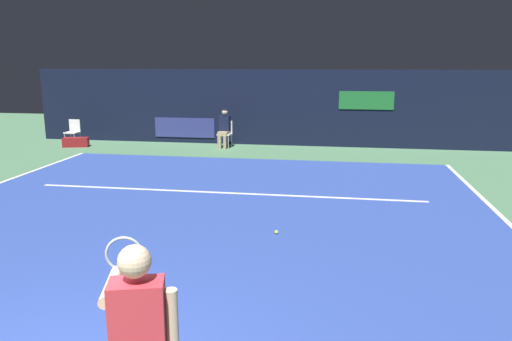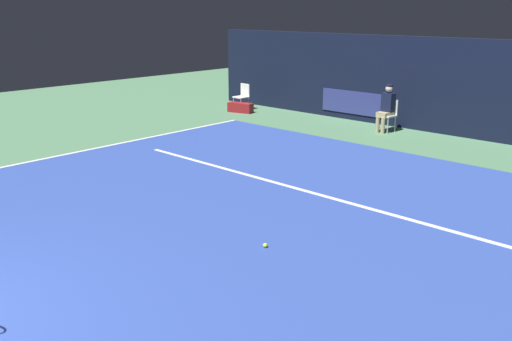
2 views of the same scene
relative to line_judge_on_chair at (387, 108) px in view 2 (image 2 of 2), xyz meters
The scene contains 9 objects.
ground_plane 7.95m from the line_judge_on_chair, 80.50° to the right, with size 33.66×33.66×0.00m, color #4C7A56.
court_surface 7.95m from the line_judge_on_chair, 80.50° to the right, with size 11.18×12.06×0.01m, color #2D479E.
line_sideline_right 8.91m from the line_judge_on_chair, 118.45° to the right, with size 0.10×12.06×0.01m, color white.
line_service 5.89m from the line_judge_on_chair, 77.09° to the right, with size 8.72×0.10×0.01m, color white.
back_wall 1.72m from the line_judge_on_chair, 35.83° to the left, with size 16.87×0.33×2.60m.
line_judge_on_chair is the anchor object (origin of this frame).
courtside_chair_near 5.40m from the line_judge_on_chair, behind, with size 0.46×0.44×0.88m.
tennis_ball 8.61m from the line_judge_on_chair, 71.22° to the right, with size 0.07×0.07×0.07m, color #CCE033.
equipment_bag 5.16m from the line_judge_on_chair, behind, with size 0.84×0.32×0.32m, color maroon.
Camera 2 is at (6.35, -0.74, 3.35)m, focal length 38.52 mm.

